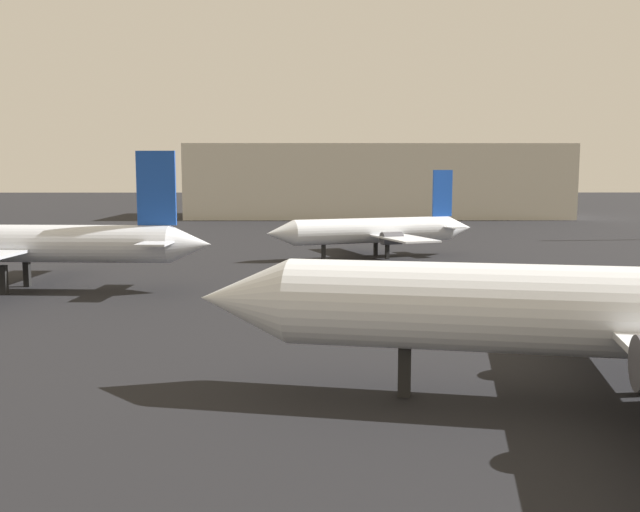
% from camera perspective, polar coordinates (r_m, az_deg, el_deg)
% --- Properties ---
extents(airplane_at_gate, '(33.46, 24.97, 11.24)m').
position_cam_1_polar(airplane_at_gate, '(28.11, 24.91, -4.30)').
color(airplane_at_gate, silver).
rests_on(airplane_at_gate, ground_plane).
extents(airplane_on_taxiway, '(32.47, 22.29, 10.42)m').
position_cam_1_polar(airplane_on_taxiway, '(56.79, -24.82, 0.95)').
color(airplane_on_taxiway, silver).
rests_on(airplane_on_taxiway, ground_plane).
extents(airplane_distant, '(22.70, 18.56, 9.12)m').
position_cam_1_polar(airplane_distant, '(71.96, 4.64, 2.13)').
color(airplane_distant, silver).
rests_on(airplane_distant, ground_plane).
extents(terminal_building, '(73.47, 24.23, 14.22)m').
position_cam_1_polar(terminal_building, '(140.63, 4.57, 6.18)').
color(terminal_building, beige).
rests_on(terminal_building, ground_plane).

